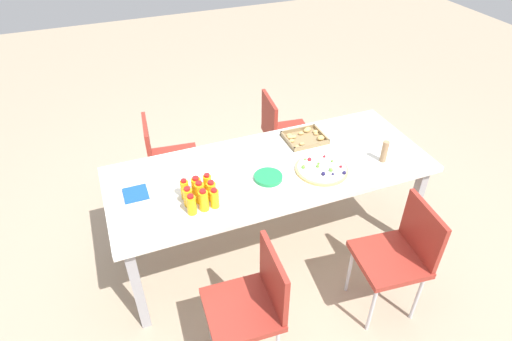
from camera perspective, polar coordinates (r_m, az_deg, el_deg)
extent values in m
plane|color=tan|center=(3.45, 1.74, -9.76)|extent=(12.00, 12.00, 0.00)
cube|color=silver|center=(2.95, 2.00, 0.10)|extent=(2.21, 0.86, 0.04)
cube|color=#99999E|center=(2.81, -15.41, -14.87)|extent=(0.06, 0.06, 0.72)
cube|color=#99999E|center=(3.44, 20.22, -4.49)|extent=(0.06, 0.06, 0.72)
cube|color=#99999E|center=(3.31, -17.32, -5.67)|extent=(0.06, 0.06, 0.72)
cube|color=#99999E|center=(3.85, 13.94, 1.87)|extent=(0.06, 0.06, 0.72)
cube|color=maroon|center=(3.59, -10.74, 1.29)|extent=(0.44, 0.44, 0.04)
cube|color=maroon|center=(3.49, -14.09, 3.34)|extent=(0.07, 0.38, 0.38)
cylinder|color=silver|center=(3.87, -8.26, 0.06)|extent=(0.02, 0.02, 0.41)
cylinder|color=silver|center=(3.62, -7.51, -2.88)|extent=(0.02, 0.02, 0.41)
cylinder|color=silver|center=(3.87, -12.94, -0.69)|extent=(0.02, 0.02, 0.41)
cylinder|color=silver|center=(3.61, -12.52, -3.69)|extent=(0.02, 0.02, 0.41)
cube|color=maroon|center=(3.88, 4.34, 4.80)|extent=(0.44, 0.44, 0.04)
cube|color=maroon|center=(3.73, 1.77, 6.88)|extent=(0.07, 0.38, 0.38)
cylinder|color=silver|center=(4.18, 5.56, 3.39)|extent=(0.02, 0.02, 0.41)
cylinder|color=silver|center=(3.94, 7.13, 0.89)|extent=(0.02, 0.02, 0.41)
cylinder|color=silver|center=(4.09, 1.35, 2.75)|extent=(0.02, 0.02, 0.41)
cylinder|color=silver|center=(3.85, 2.69, 0.16)|extent=(0.02, 0.02, 0.41)
cube|color=maroon|center=(2.87, 17.22, -11.13)|extent=(0.44, 0.44, 0.04)
cube|color=maroon|center=(2.83, 21.16, -7.58)|extent=(0.07, 0.38, 0.38)
cylinder|color=silver|center=(2.91, 15.07, -17.36)|extent=(0.02, 0.02, 0.41)
cylinder|color=silver|center=(3.07, 12.28, -12.82)|extent=(0.02, 0.02, 0.41)
cylinder|color=silver|center=(3.05, 20.55, -15.55)|extent=(0.02, 0.02, 0.41)
cylinder|color=silver|center=(3.20, 17.52, -11.36)|extent=(0.02, 0.02, 0.41)
cube|color=maroon|center=(2.52, -1.91, -17.90)|extent=(0.42, 0.42, 0.04)
cube|color=maroon|center=(2.41, 2.35, -14.17)|extent=(0.05, 0.38, 0.38)
cylinder|color=silver|center=(2.79, -6.13, -18.98)|extent=(0.02, 0.02, 0.41)
cylinder|color=silver|center=(2.84, 0.46, -17.40)|extent=(0.02, 0.02, 0.41)
cylinder|color=#FBAF14|center=(2.57, -8.54, -4.57)|extent=(0.06, 0.06, 0.12)
cylinder|color=red|center=(2.53, -8.68, -3.41)|extent=(0.04, 0.04, 0.02)
cylinder|color=#FAAE14|center=(2.59, -6.94, -4.01)|extent=(0.06, 0.06, 0.13)
cylinder|color=red|center=(2.54, -7.06, -2.75)|extent=(0.04, 0.04, 0.02)
cylinder|color=#F8AE14|center=(2.60, -5.50, -3.77)|extent=(0.06, 0.06, 0.12)
cylinder|color=red|center=(2.56, -5.59, -2.63)|extent=(0.04, 0.04, 0.02)
cylinder|color=#F9AA14|center=(2.63, -8.99, -3.54)|extent=(0.06, 0.06, 0.12)
cylinder|color=red|center=(2.59, -9.13, -2.42)|extent=(0.04, 0.04, 0.02)
cylinder|color=#F8AE14|center=(2.64, -7.45, -2.97)|extent=(0.06, 0.06, 0.13)
cylinder|color=red|center=(2.60, -7.58, -1.70)|extent=(0.04, 0.04, 0.02)
cylinder|color=#F9AD14|center=(2.66, -5.91, -2.77)|extent=(0.06, 0.06, 0.12)
cylinder|color=red|center=(2.61, -6.01, -1.61)|extent=(0.04, 0.04, 0.02)
cylinder|color=#FAAD14|center=(2.69, -9.41, -2.51)|extent=(0.05, 0.05, 0.12)
cylinder|color=red|center=(2.65, -9.56, -1.35)|extent=(0.03, 0.03, 0.02)
cylinder|color=#F8AD14|center=(2.70, -7.89, -2.21)|extent=(0.06, 0.06, 0.12)
cylinder|color=red|center=(2.66, -8.02, -1.05)|extent=(0.04, 0.04, 0.02)
cylinder|color=#F8AF14|center=(2.72, -6.44, -1.77)|extent=(0.05, 0.05, 0.12)
cylinder|color=red|center=(2.68, -6.54, -0.64)|extent=(0.03, 0.03, 0.02)
cylinder|color=tan|center=(2.94, 8.68, 0.16)|extent=(0.36, 0.36, 0.02)
cylinder|color=white|center=(2.93, 8.70, 0.34)|extent=(0.33, 0.33, 0.01)
sphere|color=#66B238|center=(2.92, 8.19, 0.57)|extent=(0.02, 0.02, 0.02)
sphere|color=#1E1947|center=(2.86, 8.92, -0.42)|extent=(0.03, 0.03, 0.03)
sphere|color=#66B238|center=(2.90, 9.91, 0.07)|extent=(0.03, 0.03, 0.03)
sphere|color=red|center=(2.98, 7.12, 1.48)|extent=(0.03, 0.03, 0.03)
sphere|color=red|center=(2.95, 11.19, 0.51)|extent=(0.02, 0.02, 0.02)
sphere|color=#66B238|center=(2.96, 8.30, 0.94)|extent=(0.02, 0.02, 0.02)
sphere|color=#66B238|center=(2.98, 6.54, 1.49)|extent=(0.02, 0.02, 0.02)
sphere|color=#66B238|center=(2.90, 6.31, 0.49)|extent=(0.03, 0.03, 0.03)
sphere|color=#1E1947|center=(2.90, 11.62, -0.28)|extent=(0.03, 0.03, 0.03)
sphere|color=#1E1947|center=(2.87, 10.15, -0.46)|extent=(0.02, 0.02, 0.02)
sphere|color=red|center=(3.03, 9.04, 1.85)|extent=(0.02, 0.02, 0.02)
sphere|color=#1E1947|center=(2.91, 9.80, 0.14)|extent=(0.02, 0.02, 0.02)
sphere|color=#66B238|center=(2.99, 10.06, 1.23)|extent=(0.02, 0.02, 0.02)
cube|color=olive|center=(3.24, 6.46, 4.16)|extent=(0.29, 0.25, 0.01)
cube|color=olive|center=(3.15, 7.44, 3.27)|extent=(0.29, 0.01, 0.03)
cube|color=olive|center=(3.32, 5.56, 5.40)|extent=(0.29, 0.01, 0.03)
cube|color=olive|center=(3.18, 4.22, 3.88)|extent=(0.01, 0.25, 0.03)
cube|color=olive|center=(3.30, 8.65, 4.82)|extent=(0.01, 0.25, 0.03)
ellipsoid|color=tan|center=(3.13, 5.40, 3.20)|extent=(0.03, 0.02, 0.02)
ellipsoid|color=tan|center=(3.24, 4.87, 4.54)|extent=(0.03, 0.02, 0.02)
ellipsoid|color=tan|center=(3.29, 7.96, 4.85)|extent=(0.03, 0.02, 0.02)
ellipsoid|color=tan|center=(3.31, 6.74, 5.32)|extent=(0.05, 0.04, 0.03)
ellipsoid|color=tan|center=(3.31, 7.88, 5.13)|extent=(0.04, 0.03, 0.02)
ellipsoid|color=tan|center=(3.28, 5.99, 4.95)|extent=(0.04, 0.03, 0.02)
ellipsoid|color=tan|center=(3.22, 4.56, 4.45)|extent=(0.05, 0.04, 0.03)
ellipsoid|color=tan|center=(3.33, 6.88, 5.49)|extent=(0.05, 0.04, 0.03)
ellipsoid|color=tan|center=(3.16, 6.08, 3.53)|extent=(0.04, 0.03, 0.02)
ellipsoid|color=tan|center=(3.25, 4.36, 4.69)|extent=(0.04, 0.03, 0.02)
ellipsoid|color=tan|center=(3.18, 4.72, 3.96)|extent=(0.04, 0.03, 0.03)
ellipsoid|color=tan|center=(3.25, 8.55, 4.42)|extent=(0.04, 0.03, 0.02)
ellipsoid|color=tan|center=(3.23, 8.59, 4.24)|extent=(0.06, 0.04, 0.03)
ellipsoid|color=tan|center=(3.23, 4.99, 4.48)|extent=(0.04, 0.03, 0.03)
cylinder|color=#1E8C4C|center=(2.84, 1.63, -1.05)|extent=(0.19, 0.19, 0.00)
cylinder|color=#1E8C4C|center=(2.84, 1.63, -0.97)|extent=(0.19, 0.19, 0.00)
cylinder|color=#1E8C4C|center=(2.83, 1.63, -0.89)|extent=(0.19, 0.19, 0.00)
cylinder|color=#1E8C4C|center=(2.83, 1.63, -0.81)|extent=(0.19, 0.19, 0.00)
cylinder|color=#1E8C4C|center=(2.83, 1.63, -0.73)|extent=(0.19, 0.19, 0.00)
cube|color=#194CA5|center=(2.81, -15.65, -2.98)|extent=(0.15, 0.15, 0.01)
cylinder|color=#9E7A56|center=(3.08, 16.65, 2.43)|extent=(0.04, 0.04, 0.16)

